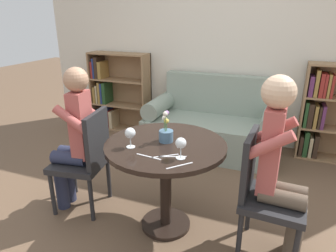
{
  "coord_description": "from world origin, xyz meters",
  "views": [
    {
      "loc": [
        0.75,
        -1.89,
        1.63
      ],
      "look_at": [
        0.0,
        0.05,
        0.86
      ],
      "focal_mm": 32.0,
      "sensor_mm": 36.0,
      "label": 1
    }
  ],
  "objects_px": {
    "bookshelf_left": "(115,94)",
    "chair_right": "(264,190)",
    "wine_glass_right": "(181,144)",
    "flower_vase": "(166,132)",
    "bookshelf_right": "(331,114)",
    "wine_glass_left": "(130,134)",
    "chair_left": "(86,157)",
    "couch": "(212,126)",
    "person_left": "(74,138)",
    "person_right": "(281,167)"
  },
  "relations": [
    {
      "from": "person_left",
      "to": "bookshelf_right",
      "type": "bearing_deg",
      "value": 122.93
    },
    {
      "from": "bookshelf_left",
      "to": "chair_right",
      "type": "xyz_separation_m",
      "value": [
        2.28,
        -1.86,
        -0.03
      ]
    },
    {
      "from": "chair_right",
      "to": "flower_vase",
      "type": "bearing_deg",
      "value": 90.97
    },
    {
      "from": "bookshelf_left",
      "to": "person_left",
      "type": "distance_m",
      "value": 2.03
    },
    {
      "from": "chair_left",
      "to": "person_right",
      "type": "bearing_deg",
      "value": 81.52
    },
    {
      "from": "chair_right",
      "to": "chair_left",
      "type": "bearing_deg",
      "value": 93.78
    },
    {
      "from": "wine_glass_left",
      "to": "wine_glass_right",
      "type": "bearing_deg",
      "value": -5.42
    },
    {
      "from": "chair_right",
      "to": "bookshelf_right",
      "type": "bearing_deg",
      "value": -14.47
    },
    {
      "from": "couch",
      "to": "wine_glass_right",
      "type": "distance_m",
      "value": 1.87
    },
    {
      "from": "bookshelf_right",
      "to": "person_left",
      "type": "relative_size",
      "value": 0.9
    },
    {
      "from": "couch",
      "to": "person_right",
      "type": "bearing_deg",
      "value": -63.1
    },
    {
      "from": "bookshelf_right",
      "to": "wine_glass_left",
      "type": "height_order",
      "value": "bookshelf_right"
    },
    {
      "from": "couch",
      "to": "person_right",
      "type": "xyz_separation_m",
      "value": [
        0.81,
        -1.6,
        0.39
      ]
    },
    {
      "from": "person_left",
      "to": "wine_glass_left",
      "type": "distance_m",
      "value": 0.64
    },
    {
      "from": "chair_left",
      "to": "wine_glass_right",
      "type": "bearing_deg",
      "value": 69.84
    },
    {
      "from": "person_right",
      "to": "chair_right",
      "type": "bearing_deg",
      "value": 87.56
    },
    {
      "from": "chair_left",
      "to": "chair_right",
      "type": "distance_m",
      "value": 1.45
    },
    {
      "from": "wine_glass_right",
      "to": "bookshelf_right",
      "type": "bearing_deg",
      "value": 60.88
    },
    {
      "from": "couch",
      "to": "bookshelf_left",
      "type": "height_order",
      "value": "bookshelf_left"
    },
    {
      "from": "bookshelf_right",
      "to": "person_right",
      "type": "relative_size",
      "value": 0.87
    },
    {
      "from": "couch",
      "to": "bookshelf_left",
      "type": "relative_size",
      "value": 1.42
    },
    {
      "from": "bookshelf_left",
      "to": "person_left",
      "type": "xyz_separation_m",
      "value": [
        0.74,
        -1.89,
        0.14
      ]
    },
    {
      "from": "person_left",
      "to": "flower_vase",
      "type": "height_order",
      "value": "person_left"
    },
    {
      "from": "bookshelf_right",
      "to": "flower_vase",
      "type": "relative_size",
      "value": 4.69
    },
    {
      "from": "bookshelf_right",
      "to": "person_right",
      "type": "bearing_deg",
      "value": -105.47
    },
    {
      "from": "chair_right",
      "to": "wine_glass_right",
      "type": "bearing_deg",
      "value": 113.35
    },
    {
      "from": "couch",
      "to": "person_left",
      "type": "height_order",
      "value": "person_left"
    },
    {
      "from": "bookshelf_left",
      "to": "wine_glass_right",
      "type": "height_order",
      "value": "bookshelf_left"
    },
    {
      "from": "person_right",
      "to": "person_left",
      "type": "bearing_deg",
      "value": 94.22
    },
    {
      "from": "person_left",
      "to": "person_right",
      "type": "xyz_separation_m",
      "value": [
        1.63,
        0.02,
        0.04
      ]
    },
    {
      "from": "bookshelf_right",
      "to": "chair_left",
      "type": "xyz_separation_m",
      "value": [
        -2.05,
        -1.87,
        -0.06
      ]
    },
    {
      "from": "chair_left",
      "to": "chair_right",
      "type": "height_order",
      "value": "same"
    },
    {
      "from": "chair_right",
      "to": "wine_glass_left",
      "type": "xyz_separation_m",
      "value": [
        -0.94,
        -0.16,
        0.35
      ]
    },
    {
      "from": "wine_glass_left",
      "to": "chair_right",
      "type": "bearing_deg",
      "value": 9.66
    },
    {
      "from": "wine_glass_left",
      "to": "wine_glass_right",
      "type": "xyz_separation_m",
      "value": [
        0.39,
        -0.04,
        -0.0
      ]
    },
    {
      "from": "person_left",
      "to": "wine_glass_left",
      "type": "bearing_deg",
      "value": 69.5
    },
    {
      "from": "couch",
      "to": "wine_glass_left",
      "type": "xyz_separation_m",
      "value": [
        -0.21,
        -1.75,
        0.53
      ]
    },
    {
      "from": "bookshelf_right",
      "to": "chair_right",
      "type": "xyz_separation_m",
      "value": [
        -0.6,
        -1.86,
        -0.06
      ]
    },
    {
      "from": "bookshelf_left",
      "to": "person_left",
      "type": "bearing_deg",
      "value": -68.66
    },
    {
      "from": "person_right",
      "to": "flower_vase",
      "type": "xyz_separation_m",
      "value": [
        -0.82,
        0.04,
        0.11
      ]
    },
    {
      "from": "bookshelf_left",
      "to": "flower_vase",
      "type": "xyz_separation_m",
      "value": [
        1.54,
        -1.83,
        0.28
      ]
    },
    {
      "from": "bookshelf_left",
      "to": "wine_glass_right",
      "type": "distance_m",
      "value": 2.71
    },
    {
      "from": "wine_glass_right",
      "to": "flower_vase",
      "type": "height_order",
      "value": "flower_vase"
    },
    {
      "from": "person_right",
      "to": "wine_glass_left",
      "type": "distance_m",
      "value": 1.04
    },
    {
      "from": "wine_glass_left",
      "to": "wine_glass_right",
      "type": "height_order",
      "value": "wine_glass_left"
    },
    {
      "from": "person_left",
      "to": "person_right",
      "type": "height_order",
      "value": "person_right"
    },
    {
      "from": "chair_right",
      "to": "wine_glass_right",
      "type": "height_order",
      "value": "chair_right"
    },
    {
      "from": "chair_right",
      "to": "person_left",
      "type": "height_order",
      "value": "person_left"
    },
    {
      "from": "bookshelf_left",
      "to": "chair_right",
      "type": "height_order",
      "value": "bookshelf_left"
    },
    {
      "from": "bookshelf_left",
      "to": "person_right",
      "type": "relative_size",
      "value": 0.87
    }
  ]
}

